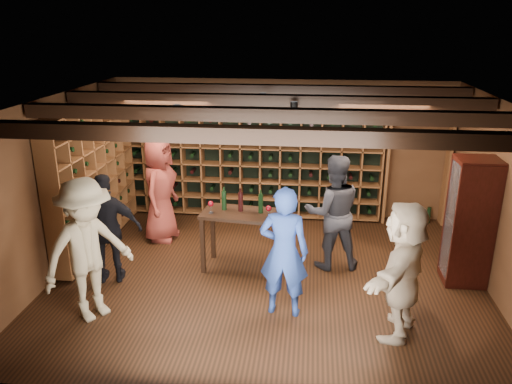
# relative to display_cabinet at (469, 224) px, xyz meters

# --- Properties ---
(ground) EXTENTS (6.00, 6.00, 0.00)m
(ground) POSITION_rel_display_cabinet_xyz_m (-2.71, -0.20, -0.86)
(ground) COLOR black
(ground) RESTS_ON ground
(room_shell) EXTENTS (6.00, 6.00, 6.00)m
(room_shell) POSITION_rel_display_cabinet_xyz_m (-2.71, -0.15, 1.56)
(room_shell) COLOR #56341D
(room_shell) RESTS_ON ground
(wine_rack_back) EXTENTS (4.65, 0.30, 2.20)m
(wine_rack_back) POSITION_rel_display_cabinet_xyz_m (-3.24, 2.13, 0.29)
(wine_rack_back) COLOR brown
(wine_rack_back) RESTS_ON ground
(wine_rack_left) EXTENTS (0.30, 2.65, 2.20)m
(wine_rack_left) POSITION_rel_display_cabinet_xyz_m (-5.54, 0.62, 0.29)
(wine_rack_left) COLOR brown
(wine_rack_left) RESTS_ON ground
(crate_shelf) EXTENTS (1.20, 0.32, 2.07)m
(crate_shelf) POSITION_rel_display_cabinet_xyz_m (-0.31, 2.12, 0.71)
(crate_shelf) COLOR brown
(crate_shelf) RESTS_ON ground
(display_cabinet) EXTENTS (0.55, 0.50, 1.75)m
(display_cabinet) POSITION_rel_display_cabinet_xyz_m (0.00, 0.00, 0.00)
(display_cabinet) COLOR black
(display_cabinet) RESTS_ON ground
(man_blue_shirt) EXTENTS (0.64, 0.45, 1.66)m
(man_blue_shirt) POSITION_rel_display_cabinet_xyz_m (-2.44, -1.07, -0.03)
(man_blue_shirt) COLOR navy
(man_blue_shirt) RESTS_ON ground
(man_grey_suit) EXTENTS (0.92, 0.77, 1.71)m
(man_grey_suit) POSITION_rel_display_cabinet_xyz_m (-1.82, 0.25, -0.00)
(man_grey_suit) COLOR black
(man_grey_suit) RESTS_ON ground
(guest_red_floral) EXTENTS (0.65, 0.90, 1.73)m
(guest_red_floral) POSITION_rel_display_cabinet_xyz_m (-4.59, 0.94, 0.01)
(guest_red_floral) COLOR maroon
(guest_red_floral) RESTS_ON ground
(guest_woman_black) EXTENTS (0.97, 0.55, 1.56)m
(guest_woman_black) POSITION_rel_display_cabinet_xyz_m (-4.88, -0.53, -0.08)
(guest_woman_black) COLOR black
(guest_woman_black) RESTS_ON ground
(guest_khaki) EXTENTS (1.21, 1.32, 1.78)m
(guest_khaki) POSITION_rel_display_cabinet_xyz_m (-4.76, -1.41, 0.04)
(guest_khaki) COLOR #9A8C6A
(guest_khaki) RESTS_ON ground
(guest_beige) EXTENTS (1.03, 1.59, 1.64)m
(guest_beige) POSITION_rel_display_cabinet_xyz_m (-1.09, -1.36, -0.04)
(guest_beige) COLOR tan
(guest_beige) RESTS_ON ground
(tasting_table) EXTENTS (1.23, 0.71, 1.17)m
(tasting_table) POSITION_rel_display_cabinet_xyz_m (-3.09, 0.02, -0.08)
(tasting_table) COLOR black
(tasting_table) RESTS_ON ground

